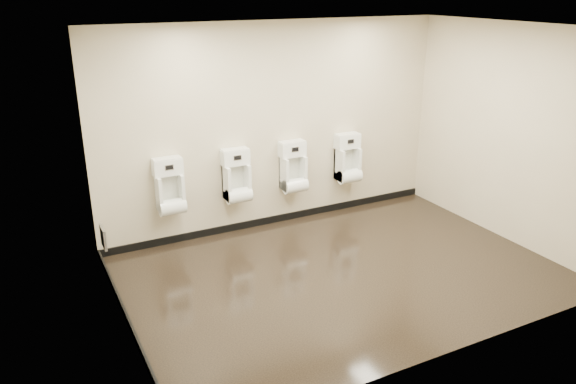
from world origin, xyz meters
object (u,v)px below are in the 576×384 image
object	(u,v)px
urinal_0	(170,191)
urinal_3	(348,162)
access_panel	(103,237)
urinal_2	(293,171)
urinal_1	(237,180)

from	to	relation	value
urinal_0	urinal_3	distance (m)	2.66
access_panel	urinal_0	bearing A→B (deg)	24.74
access_panel	urinal_2	distance (m)	2.73
urinal_2	urinal_3	world-z (taller)	same
urinal_1	urinal_3	size ratio (longest dim) A/B	1.00
access_panel	urinal_2	size ratio (longest dim) A/B	0.35
access_panel	urinal_1	size ratio (longest dim) A/B	0.35
access_panel	urinal_2	bearing A→B (deg)	9.01
urinal_3	urinal_1	bearing A→B (deg)	180.00
urinal_2	urinal_3	size ratio (longest dim) A/B	1.00
access_panel	urinal_1	distance (m)	1.90
urinal_1	urinal_2	bearing A→B (deg)	0.00
urinal_1	urinal_0	bearing A→B (deg)	180.00
urinal_1	urinal_2	distance (m)	0.85
access_panel	urinal_2	world-z (taller)	urinal_2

